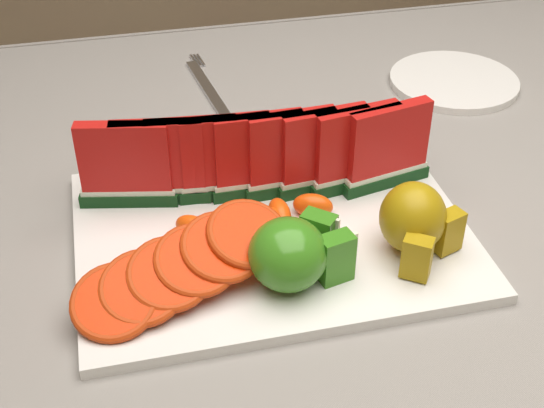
{
  "coord_description": "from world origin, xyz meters",
  "views": [
    {
      "loc": [
        -0.23,
        -0.64,
        1.25
      ],
      "look_at": [
        -0.1,
        -0.05,
        0.81
      ],
      "focal_mm": 50.0,
      "sensor_mm": 36.0,
      "label": 1
    }
  ],
  "objects": [
    {
      "name": "table",
      "position": [
        0.0,
        0.0,
        0.65
      ],
      "size": [
        1.4,
        0.9,
        0.75
      ],
      "color": "brown",
      "rests_on": "ground"
    },
    {
      "name": "tablecloth",
      "position": [
        0.0,
        0.0,
        0.72
      ],
      "size": [
        1.53,
        1.03,
        0.2
      ],
      "color": "gray",
      "rests_on": "table"
    },
    {
      "name": "platter",
      "position": [
        -0.09,
        -0.04,
        0.76
      ],
      "size": [
        0.4,
        0.3,
        0.01
      ],
      "color": "silver",
      "rests_on": "tablecloth"
    },
    {
      "name": "apple_cluster",
      "position": [
        -0.09,
        -0.12,
        0.8
      ],
      "size": [
        0.11,
        0.09,
        0.07
      ],
      "color": "#1F8C1E",
      "rests_on": "platter"
    },
    {
      "name": "pear_cluster",
      "position": [
        0.03,
        -0.11,
        0.81
      ],
      "size": [
        0.09,
        0.1,
        0.07
      ],
      "color": "#B28C0B",
      "rests_on": "platter"
    },
    {
      "name": "side_plate",
      "position": [
        0.24,
        0.24,
        0.76
      ],
      "size": [
        0.21,
        0.21,
        0.01
      ],
      "color": "silver",
      "rests_on": "tablecloth"
    },
    {
      "name": "fork",
      "position": [
        -0.11,
        0.31,
        0.76
      ],
      "size": [
        0.04,
        0.2,
        0.0
      ],
      "color": "silver",
      "rests_on": "tablecloth"
    },
    {
      "name": "watermelon_row",
      "position": [
        -0.09,
        0.02,
        0.82
      ],
      "size": [
        0.39,
        0.07,
        0.1
      ],
      "color": "#10370D",
      "rests_on": "platter"
    },
    {
      "name": "orange_fan_front",
      "position": [
        -0.19,
        -0.11,
        0.8
      ],
      "size": [
        0.23,
        0.14,
        0.06
      ],
      "color": "#D6640B",
      "rests_on": "platter"
    },
    {
      "name": "orange_fan_back",
      "position": [
        -0.13,
        0.08,
        0.79
      ],
      "size": [
        0.24,
        0.11,
        0.04
      ],
      "color": "#D6640B",
      "rests_on": "platter"
    },
    {
      "name": "tangerine_segments",
      "position": [
        -0.11,
        -0.04,
        0.78
      ],
      "size": [
        0.17,
        0.06,
        0.03
      ],
      "color": "orange",
      "rests_on": "platter"
    }
  ]
}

